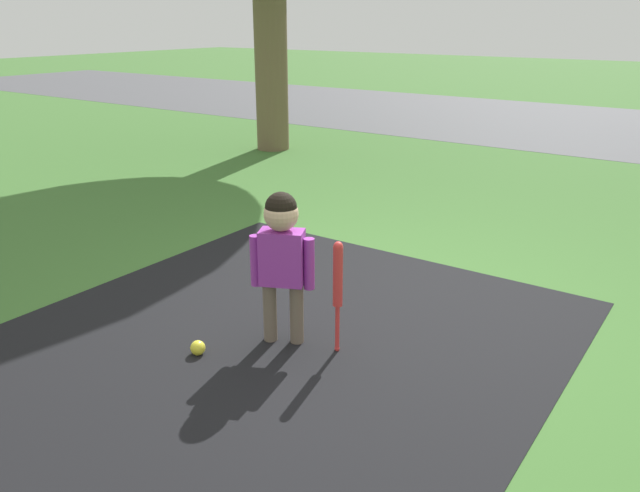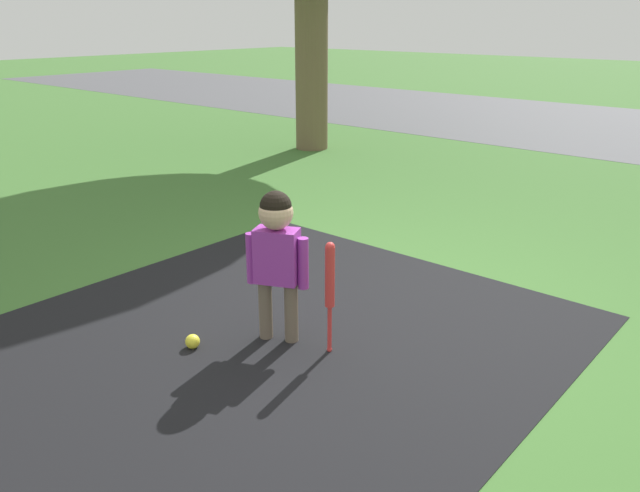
# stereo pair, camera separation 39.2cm
# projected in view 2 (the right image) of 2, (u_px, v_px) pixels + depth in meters

# --- Properties ---
(ground_plane) EXTENTS (60.00, 60.00, 0.00)m
(ground_plane) POSITION_uv_depth(u_px,v_px,m) (384.00, 310.00, 4.35)
(ground_plane) COLOR #3D6B2D
(driveway_strip) EXTENTS (3.30, 7.00, 0.01)m
(driveway_strip) POSITION_uv_depth(u_px,v_px,m) (0.00, 478.00, 2.76)
(driveway_strip) COLOR black
(driveway_strip) RESTS_ON ground
(child) EXTENTS (0.37, 0.25, 0.97)m
(child) POSITION_uv_depth(u_px,v_px,m) (277.00, 246.00, 3.75)
(child) COLOR #6B5B4C
(child) RESTS_ON ground
(baseball_bat) EXTENTS (0.06, 0.06, 0.71)m
(baseball_bat) POSITION_uv_depth(u_px,v_px,m) (330.00, 282.00, 3.66)
(baseball_bat) COLOR red
(baseball_bat) RESTS_ON ground
(sports_ball) EXTENTS (0.09, 0.09, 0.09)m
(sports_ball) POSITION_uv_depth(u_px,v_px,m) (193.00, 341.00, 3.84)
(sports_ball) COLOR yellow
(sports_ball) RESTS_ON ground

